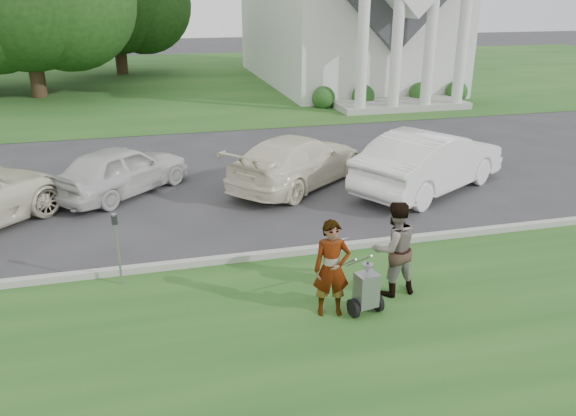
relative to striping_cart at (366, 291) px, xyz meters
name	(u,v)px	position (x,y,z in m)	size (l,w,h in m)	color
ground	(299,267)	(-0.63, 1.95, -0.44)	(120.00, 120.00, 0.00)	#333335
grass_strip	(351,354)	(-0.63, -1.05, -0.44)	(80.00, 7.00, 0.01)	#1E4D1A
church_lawn	(187,78)	(-0.63, 28.95, -0.44)	(80.00, 30.00, 0.01)	#1E4D1A
curb	(292,252)	(-0.63, 2.50, -0.37)	(80.00, 0.18, 0.15)	#9E9E93
striping_cart	(366,291)	(0.00, 0.00, 0.00)	(0.65, 1.17, 1.03)	black
person_left	(332,269)	(-0.58, 0.14, 0.41)	(0.62, 0.41, 1.70)	#999999
person_right	(394,249)	(0.72, 0.54, 0.44)	(0.86, 0.67, 1.77)	#999999
parking_meter_near	(117,241)	(-4.07, 2.07, 0.47)	(0.10, 0.09, 1.44)	gray
car_b	(121,170)	(-4.13, 7.37, 0.23)	(1.60, 3.97, 1.35)	silver
car_c	(298,161)	(0.69, 6.94, 0.26)	(1.98, 4.87, 1.41)	white
car_d	(430,161)	(4.09, 5.60, 0.39)	(1.77, 5.08, 1.67)	white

